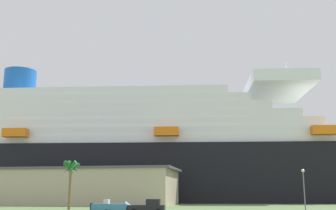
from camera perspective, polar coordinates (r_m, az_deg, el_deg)
The scene contains 7 objects.
ground_plane at distance 111.51m, azimuth 0.75°, elevation -13.55°, with size 600.00×600.00×0.00m, color #567042.
cruise_ship at distance 156.35m, azimuth -9.30°, elevation -6.87°, with size 256.92×40.71×55.63m.
terminal_building at distance 120.62m, azimuth -11.49°, elevation -10.83°, with size 54.15×26.71×9.93m.
pickup_truck at distance 66.42m, azimuth -2.70°, elevation -13.66°, with size 5.67×2.44×2.20m.
small_boat_on_trailer at distance 67.51m, azimuth -7.36°, elevation -13.62°, with size 7.67×2.12×2.15m.
palm_tree at distance 85.61m, azimuth -13.11°, elevation -8.68°, with size 3.58×3.41×9.49m.
street_lamp at distance 80.09m, azimuth 17.99°, elevation -10.09°, with size 0.56×0.56×7.38m.
Camera 1 is at (7.52, -81.22, 2.92)m, focal length 44.79 mm.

